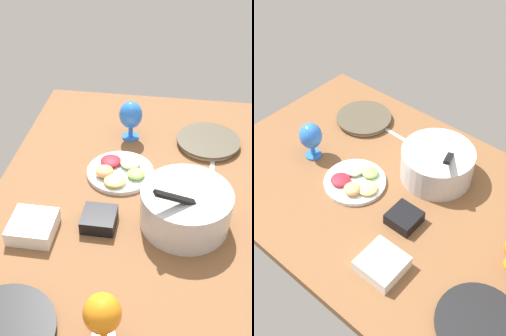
# 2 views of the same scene
# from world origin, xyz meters

# --- Properties ---
(ground_plane) EXTENTS (1.60, 1.04, 0.04)m
(ground_plane) POSITION_xyz_m (0.00, 0.00, -0.02)
(ground_plane) COLOR brown
(dinner_plate_left) EXTENTS (0.27, 0.27, 0.03)m
(dinner_plate_left) POSITION_xyz_m (-0.41, 0.28, 0.01)
(dinner_plate_left) COLOR beige
(dinner_plate_left) RESTS_ON ground_plane
(dinner_plate_right) EXTENTS (0.28, 0.28, 0.02)m
(dinner_plate_right) POSITION_xyz_m (0.56, -0.27, 0.01)
(dinner_plate_right) COLOR #4C4C51
(dinner_plate_right) RESTS_ON ground_plane
(mixing_bowl) EXTENTS (0.30, 0.30, 0.21)m
(mixing_bowl) POSITION_xyz_m (0.08, 0.19, 0.08)
(mixing_bowl) COLOR silver
(mixing_bowl) RESTS_ON ground_plane
(fruit_platter) EXTENTS (0.26, 0.26, 0.06)m
(fruit_platter) POSITION_xyz_m (-0.15, -0.07, 0.02)
(fruit_platter) COLOR silver
(fruit_platter) RESTS_ON ground_plane
(hurricane_glass_blue) EXTENTS (0.10, 0.10, 0.18)m
(hurricane_glass_blue) POSITION_xyz_m (-0.41, -0.06, 0.11)
(hurricane_glass_blue) COLOR blue
(hurricane_glass_blue) RESTS_ON ground_plane
(square_bowl_white) EXTENTS (0.15, 0.15, 0.05)m
(square_bowl_white) POSITION_xyz_m (0.20, -0.30, 0.03)
(square_bowl_white) COLOR white
(square_bowl_white) RESTS_ON ground_plane
(square_bowl_black) EXTENTS (0.11, 0.11, 0.05)m
(square_bowl_black) POSITION_xyz_m (0.13, -0.09, 0.03)
(square_bowl_black) COLOR black
(square_bowl_black) RESTS_ON ground_plane
(fork_by_left_plate) EXTENTS (0.18, 0.02, 0.01)m
(fork_by_left_plate) POSITION_xyz_m (-0.22, 0.29, 0.00)
(fork_by_left_plate) COLOR silver
(fork_by_left_plate) RESTS_ON ground_plane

